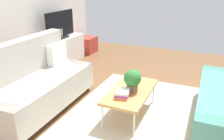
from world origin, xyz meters
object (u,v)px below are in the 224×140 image
(table_book_0, at_px, (123,95))
(vase_1, at_px, (48,38))
(coffee_table, at_px, (131,92))
(couch_beige, at_px, (37,83))
(potted_plant, at_px, (132,80))
(bottle_1, at_px, (59,34))
(bottle_0, at_px, (57,36))
(storage_trunk, at_px, (88,45))
(vase_0, at_px, (43,40))
(tv, at_px, (60,25))
(tv_console, at_px, (62,51))
(bottle_2, at_px, (62,33))

(table_book_0, relative_size, vase_1, 1.62)
(coffee_table, relative_size, table_book_0, 4.58)
(couch_beige, height_order, potted_plant, couch_beige)
(bottle_1, bearing_deg, coffee_table, -122.29)
(table_book_0, relative_size, bottle_1, 1.01)
(coffee_table, height_order, bottle_0, bottle_0)
(storage_trunk, xyz_separation_m, vase_0, (-1.68, 0.15, 0.51))
(tv, relative_size, vase_0, 5.48)
(bottle_1, bearing_deg, potted_plant, -122.44)
(couch_beige, xyz_separation_m, tv_console, (1.94, 0.92, -0.12))
(vase_0, relative_size, bottle_2, 0.77)
(potted_plant, height_order, bottle_2, bottle_2)
(potted_plant, xyz_separation_m, bottle_2, (1.58, 2.33, 0.15))
(coffee_table, height_order, tv_console, tv_console)
(table_book_0, distance_m, bottle_0, 2.78)
(potted_plant, xyz_separation_m, table_book_0, (-0.20, 0.07, -0.17))
(storage_trunk, height_order, bottle_0, bottle_0)
(coffee_table, bearing_deg, storage_trunk, 40.25)
(vase_1, bearing_deg, vase_0, 180.00)
(couch_beige, bearing_deg, bottle_0, -153.93)
(vase_0, bearing_deg, storage_trunk, -5.10)
(vase_1, bearing_deg, storage_trunk, -5.75)
(vase_0, xyz_separation_m, vase_1, (0.19, 0.00, -0.02))
(couch_beige, relative_size, bottle_1, 8.07)
(tv_console, relative_size, bottle_0, 7.67)
(couch_beige, distance_m, tv, 2.20)
(vase_0, bearing_deg, bottle_2, -8.81)
(potted_plant, relative_size, bottle_1, 1.42)
(tv, distance_m, potted_plant, 2.85)
(couch_beige, xyz_separation_m, bottle_1, (1.84, 0.88, 0.32))
(coffee_table, height_order, vase_0, vase_0)
(tv, bearing_deg, tv_console, 90.00)
(tv, height_order, bottle_0, tv)
(table_book_0, relative_size, vase_0, 1.32)
(storage_trunk, bearing_deg, tv, 175.84)
(potted_plant, bearing_deg, tv_console, 56.39)
(potted_plant, bearing_deg, vase_0, 67.64)
(potted_plant, xyz_separation_m, bottle_1, (1.48, 2.33, 0.15))
(coffee_table, bearing_deg, bottle_1, 57.71)
(coffee_table, xyz_separation_m, vase_1, (1.16, 2.39, 0.32))
(table_book_0, xyz_separation_m, bottle_2, (1.78, 2.26, 0.33))
(coffee_table, height_order, tv, tv)
(tv_console, height_order, storage_trunk, tv_console)
(table_book_0, bearing_deg, bottle_1, 53.30)
(bottle_0, bearing_deg, potted_plant, -120.66)
(tv_console, distance_m, bottle_2, 0.44)
(storage_trunk, bearing_deg, potted_plant, -139.68)
(bottle_0, bearing_deg, bottle_2, 0.00)
(vase_0, height_order, bottle_0, same)
(potted_plant, distance_m, vase_1, 2.70)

